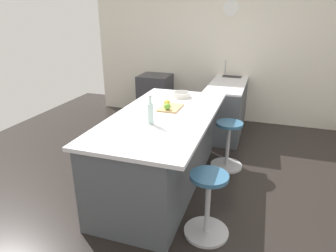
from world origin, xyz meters
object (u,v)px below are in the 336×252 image
object	(u,v)px
apple_green	(167,106)
cutting_board	(171,108)
water_bottle	(151,113)
stool_middle	(208,207)
kitchen_island	(160,150)
oven_range	(155,96)
fruit_bowl	(181,94)
apple_yellow	(167,103)
stool_by_window	(228,146)

from	to	relation	value
apple_green	cutting_board	bearing A→B (deg)	178.25
water_bottle	stool_middle	bearing A→B (deg)	62.44
cutting_board	apple_green	world-z (taller)	apple_green
kitchen_island	oven_range	bearing A→B (deg)	-158.08
oven_range	kitchen_island	bearing A→B (deg)	21.92
fruit_bowl	apple_green	bearing A→B (deg)	1.09
apple_green	water_bottle	world-z (taller)	water_bottle
cutting_board	apple_yellow	distance (m)	0.08
apple_green	fruit_bowl	size ratio (longest dim) A/B	0.31
kitchen_island	apple_green	size ratio (longest dim) A/B	28.73
stool_by_window	water_bottle	distance (m)	1.47
stool_by_window	apple_green	world-z (taller)	apple_green
stool_by_window	stool_middle	world-z (taller)	same
kitchen_island	stool_middle	world-z (taller)	kitchen_island
oven_range	cutting_board	distance (m)	2.47
cutting_board	oven_range	bearing A→B (deg)	-154.84
stool_by_window	water_bottle	xyz separation A→B (m)	(1.05, -0.71, 0.75)
oven_range	apple_yellow	distance (m)	2.44
apple_yellow	apple_green	bearing A→B (deg)	19.71
stool_middle	water_bottle	xyz separation A→B (m)	(-0.37, -0.71, 0.75)
water_bottle	oven_range	bearing A→B (deg)	-160.22
apple_yellow	fruit_bowl	world-z (taller)	apple_yellow
kitchen_island	fruit_bowl	bearing A→B (deg)	177.22
fruit_bowl	kitchen_island	bearing A→B (deg)	-2.78
stool_by_window	fruit_bowl	xyz separation A→B (m)	(-0.06, -0.69, 0.66)
fruit_bowl	apple_yellow	bearing A→B (deg)	-4.25
kitchen_island	water_bottle	distance (m)	0.68
oven_range	apple_yellow	xyz separation A→B (m)	(2.16, 0.97, 0.56)
apple_yellow	cutting_board	bearing A→B (deg)	67.64
stool_middle	fruit_bowl	xyz separation A→B (m)	(-1.48, -0.69, 0.66)
stool_by_window	fruit_bowl	bearing A→B (deg)	-94.58
cutting_board	kitchen_island	bearing A→B (deg)	-12.89
oven_range	stool_middle	xyz separation A→B (m)	(3.13, 1.70, -0.12)
kitchen_island	water_bottle	world-z (taller)	water_bottle
apple_green	apple_yellow	xyz separation A→B (m)	(-0.14, -0.05, -0.00)
kitchen_island	fruit_bowl	distance (m)	0.92
apple_yellow	water_bottle	bearing A→B (deg)	1.91
cutting_board	water_bottle	bearing A→B (deg)	-3.41
stool_middle	cutting_board	world-z (taller)	cutting_board
stool_middle	water_bottle	bearing A→B (deg)	-117.56
water_bottle	cutting_board	bearing A→B (deg)	176.59
stool_middle	cutting_board	xyz separation A→B (m)	(-0.94, -0.68, 0.64)
apple_green	apple_yellow	size ratio (longest dim) A/B	1.01
oven_range	apple_yellow	world-z (taller)	apple_yellow
cutting_board	fruit_bowl	size ratio (longest dim) A/B	1.44
stool_by_window	stool_middle	distance (m)	1.42
stool_middle	fruit_bowl	bearing A→B (deg)	-154.92
apple_green	oven_range	bearing A→B (deg)	-156.06
apple_yellow	water_bottle	distance (m)	0.60
stool_middle	water_bottle	distance (m)	1.10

